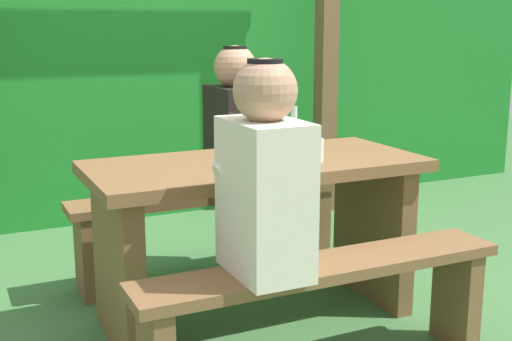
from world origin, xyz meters
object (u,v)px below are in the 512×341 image
picnic_table (256,212)px  bench_far (209,216)px  bottle_right (294,138)px  drinking_glass (315,150)px  person_white_shirt (264,177)px  person_black_coat (236,124)px  bottle_left (265,135)px  bench_near (323,296)px

picnic_table → bench_far: size_ratio=1.00×
bottle_right → drinking_glass: bearing=-67.0°
person_white_shirt → person_black_coat: (0.38, 1.11, 0.00)m
drinking_glass → bottle_left: bearing=138.4°
person_white_shirt → drinking_glass: (0.44, 0.43, -0.02)m
bench_near → bench_far: (0.00, 1.12, 0.00)m
person_white_shirt → bench_far: bearing=78.3°
bottle_left → bottle_right: size_ratio=1.10×
bench_near → person_white_shirt: (-0.23, 0.00, 0.46)m
person_white_shirt → bottle_right: size_ratio=3.26×
person_white_shirt → bottle_left: bearing=63.8°
picnic_table → bench_near: bearing=-90.0°
bench_near → person_black_coat: size_ratio=1.95×
person_white_shirt → drinking_glass: bearing=44.3°
bench_far → person_white_shirt: person_white_shirt is taller
bench_near → drinking_glass: drinking_glass is taller
person_white_shirt → bottle_right: bearing=53.4°
picnic_table → drinking_glass: 0.37m
picnic_table → bench_near: 0.58m
bench_far → bottle_left: (0.05, -0.55, 0.49)m
drinking_glass → bottle_left: bottle_left is taller
picnic_table → bottle_left: bearing=14.4°
person_black_coat → bench_near: bearing=-97.7°
bench_near → bench_far: same height
bench_near → person_white_shirt: bearing=179.2°
picnic_table → bottle_left: size_ratio=5.75×
bottle_right → person_black_coat: bearing=91.3°
bench_near → drinking_glass: bearing=64.3°
picnic_table → bottle_right: bearing=-8.8°
person_black_coat → bottle_left: 0.56m
bench_near → person_black_coat: 1.22m
person_black_coat → bottle_left: (-0.10, -0.54, 0.03)m
bench_far → bottle_left: bearing=-84.9°
person_black_coat → bottle_left: bearing=-100.6°
bench_far → drinking_glass: 0.84m
picnic_table → person_white_shirt: (-0.23, -0.56, 0.29)m
picnic_table → person_black_coat: (0.15, 0.56, 0.29)m
bottle_left → bottle_right: 0.12m
bottle_left → person_black_coat: bearing=79.4°
bench_far → drinking_glass: drinking_glass is taller
person_white_shirt → picnic_table: bearing=67.5°
picnic_table → person_white_shirt: bearing=-112.5°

